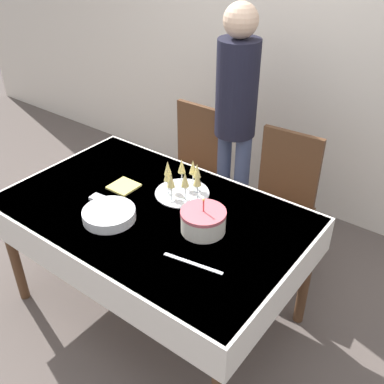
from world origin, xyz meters
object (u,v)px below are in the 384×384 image
(birthday_cake, at_px, (203,221))
(champagne_tray, at_px, (182,180))
(dining_chair_far_right, at_px, (280,198))
(gift_bag, at_px, (64,204))
(person_standing, at_px, (236,106))
(plate_stack_main, at_px, (109,215))
(dining_chair_far_left, at_px, (192,165))

(birthday_cake, relative_size, champagne_tray, 0.74)
(dining_chair_far_right, height_order, gift_bag, dining_chair_far_right)
(champagne_tray, xyz_separation_m, person_standing, (-0.13, 0.75, 0.16))
(champagne_tray, bearing_deg, birthday_cake, -35.19)
(plate_stack_main, bearing_deg, birthday_cake, 25.83)
(dining_chair_far_left, height_order, person_standing, person_standing)
(champagne_tray, distance_m, plate_stack_main, 0.46)
(dining_chair_far_right, bearing_deg, dining_chair_far_left, 179.99)
(dining_chair_far_left, relative_size, dining_chair_far_right, 1.00)
(person_standing, distance_m, gift_bag, 1.58)
(dining_chair_far_right, relative_size, plate_stack_main, 3.45)
(dining_chair_far_left, relative_size, person_standing, 0.57)
(champagne_tray, bearing_deg, dining_chair_far_left, 123.06)
(birthday_cake, height_order, person_standing, person_standing)
(champagne_tray, relative_size, person_standing, 0.19)
(dining_chair_far_right, height_order, champagne_tray, dining_chair_far_right)
(birthday_cake, relative_size, gift_bag, 0.81)
(person_standing, bearing_deg, dining_chair_far_right, -17.11)
(dining_chair_far_right, xyz_separation_m, plate_stack_main, (-0.48, -1.04, 0.26))
(person_standing, bearing_deg, birthday_cake, -66.10)
(dining_chair_far_right, relative_size, champagne_tray, 3.08)
(plate_stack_main, bearing_deg, gift_bag, 156.47)
(dining_chair_far_left, distance_m, champagne_tray, 0.80)
(person_standing, bearing_deg, gift_bag, -147.71)
(dining_chair_far_left, height_order, birthday_cake, dining_chair_far_left)
(dining_chair_far_left, xyz_separation_m, plate_stack_main, (0.24, -1.04, 0.26))
(dining_chair_far_right, relative_size, person_standing, 0.57)
(birthday_cake, bearing_deg, dining_chair_far_right, 87.85)
(dining_chair_far_left, height_order, plate_stack_main, dining_chair_far_left)
(birthday_cake, xyz_separation_m, champagne_tray, (-0.29, 0.21, 0.03))
(champagne_tray, bearing_deg, gift_bag, 177.64)
(dining_chair_far_right, distance_m, plate_stack_main, 1.17)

